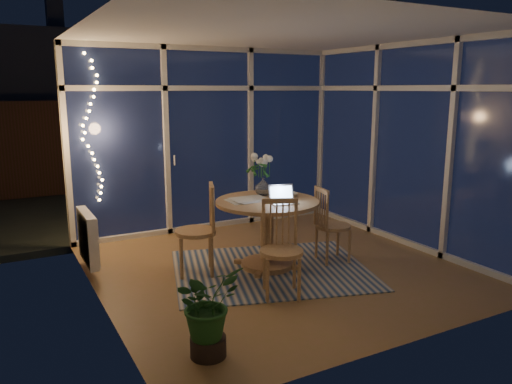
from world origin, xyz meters
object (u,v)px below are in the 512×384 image
chair_right (333,224)px  chair_front (282,249)px  laptop (284,194)px  potted_plant (207,310)px  flower_vase (263,186)px  dining_table (267,234)px  chair_left (196,229)px

chair_right → chair_front: 1.21m
laptop → potted_plant: 1.98m
chair_front → flower_vase: size_ratio=4.62×
flower_vase → potted_plant: flower_vase is taller
chair_right → flower_vase: size_ratio=4.36×
dining_table → laptop: size_ratio=4.07×
laptop → flower_vase: bearing=100.8°
laptop → potted_plant: (-1.44, -1.26, -0.52)m
dining_table → potted_plant: size_ratio=1.53×
flower_vase → chair_front: bearing=-109.6°
chair_front → flower_vase: (0.37, 1.04, 0.41)m
dining_table → potted_plant: 2.01m
chair_right → potted_plant: bearing=130.8°
dining_table → chair_left: size_ratio=1.13×
chair_left → chair_front: chair_left is taller
dining_table → chair_front: 0.82m
laptop → potted_plant: size_ratio=0.38×
chair_right → flower_vase: flower_vase is taller
chair_left → flower_vase: 0.97m
dining_table → flower_vase: size_ratio=5.54×
chair_right → laptop: (-0.70, -0.03, 0.44)m
potted_plant → chair_right: bearing=31.0°
chair_left → flower_vase: chair_left is taller
chair_left → laptop: 1.04m
chair_front → dining_table: bearing=94.6°
dining_table → chair_right: chair_right is taller
laptop → chair_right: bearing=14.8°
chair_right → chair_front: size_ratio=0.94×
laptop → flower_vase: 0.49m
chair_front → potted_plant: (-1.08, -0.71, -0.11)m
laptop → flower_vase: (0.01, 0.49, 0.00)m
dining_table → laptop: bearing=-68.2°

